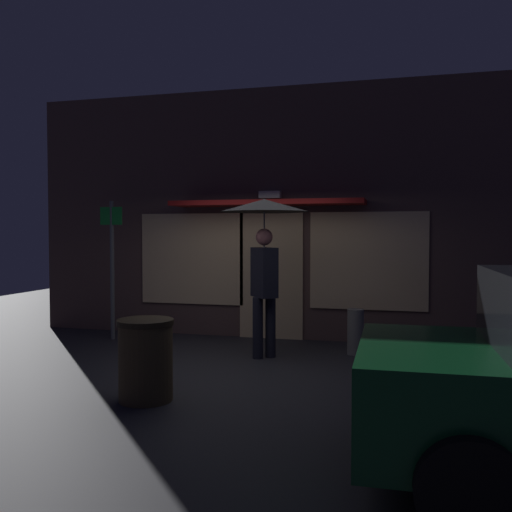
{
  "coord_description": "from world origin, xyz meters",
  "views": [
    {
      "loc": [
        2.15,
        -6.99,
        1.79
      ],
      "look_at": [
        0.12,
        0.7,
        1.47
      ],
      "focal_mm": 38.81,
      "sensor_mm": 36.0,
      "label": 1
    }
  ],
  "objects_px": {
    "street_sign_post": "(112,261)",
    "trash_bin": "(146,360)",
    "person_with_umbrella": "(264,230)",
    "sidewalk_bollard": "(356,332)"
  },
  "relations": [
    {
      "from": "person_with_umbrella",
      "to": "trash_bin",
      "type": "relative_size",
      "value": 2.61
    },
    {
      "from": "street_sign_post",
      "to": "trash_bin",
      "type": "distance_m",
      "value": 3.78
    },
    {
      "from": "street_sign_post",
      "to": "trash_bin",
      "type": "height_order",
      "value": "street_sign_post"
    },
    {
      "from": "street_sign_post",
      "to": "sidewalk_bollard",
      "type": "xyz_separation_m",
      "value": [
        4.09,
        -0.16,
        -0.99
      ]
    },
    {
      "from": "street_sign_post",
      "to": "trash_bin",
      "type": "relative_size",
      "value": 2.68
    },
    {
      "from": "street_sign_post",
      "to": "trash_bin",
      "type": "bearing_deg",
      "value": -55.34
    },
    {
      "from": "person_with_umbrella",
      "to": "sidewalk_bollard",
      "type": "relative_size",
      "value": 3.39
    },
    {
      "from": "sidewalk_bollard",
      "to": "trash_bin",
      "type": "relative_size",
      "value": 0.77
    },
    {
      "from": "street_sign_post",
      "to": "person_with_umbrella",
      "type": "bearing_deg",
      "value": -14.21
    },
    {
      "from": "person_with_umbrella",
      "to": "trash_bin",
      "type": "height_order",
      "value": "person_with_umbrella"
    }
  ]
}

